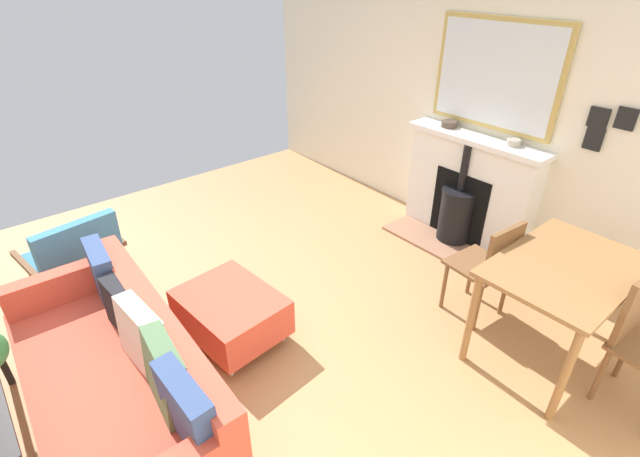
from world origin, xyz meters
name	(u,v)px	position (x,y,z in m)	size (l,w,h in m)	color
ground_plane	(209,333)	(0.00, 0.00, 0.00)	(5.66, 5.50, 0.01)	#A87A4C
wall_left	(461,94)	(-2.83, 0.00, 1.33)	(0.12, 5.50, 2.66)	silver
fireplace	(466,194)	(-2.61, 0.37, 0.48)	(0.64, 1.35, 1.05)	#93664C
mirror_over_mantel	(496,75)	(-2.74, 0.37, 1.57)	(0.04, 1.17, 0.92)	tan
mantel_bowl_near	(449,124)	(-2.65, 0.04, 1.08)	(0.15, 0.15, 0.06)	#47382D
mantel_bowl_far	(514,142)	(-2.65, 0.70, 1.08)	(0.12, 0.12, 0.06)	#9E9384
sofa	(121,379)	(0.71, 0.40, 0.37)	(0.84, 1.86, 0.83)	#B2B2B7
ottoman	(231,312)	(-0.13, 0.14, 0.23)	(0.64, 0.78, 0.37)	#B2B2B7
armchair_accent	(75,254)	(0.57, -0.99, 0.44)	(0.75, 0.66, 0.78)	brown
dining_table	(564,278)	(-1.73, 1.68, 0.65)	(1.07, 0.73, 0.75)	olive
dining_chair_near_fireplace	(490,263)	(-1.72, 1.18, 0.50)	(0.43, 0.43, 0.84)	brown
photo_gallery_row	(605,126)	(-2.76, 1.32, 1.36)	(0.02, 0.32, 0.36)	black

